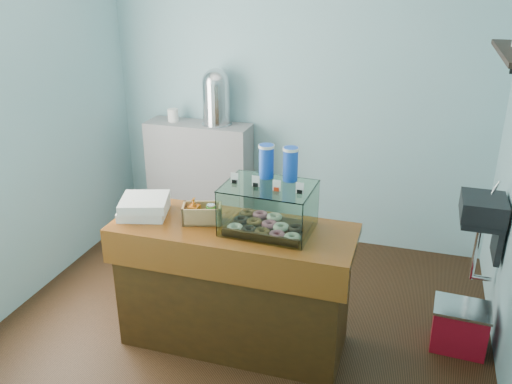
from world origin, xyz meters
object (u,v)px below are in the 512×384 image
(coffee_urn, at_px, (216,96))
(red_cooler, at_px, (460,327))
(display_case, at_px, (270,204))
(counter, at_px, (234,285))

(coffee_urn, distance_m, red_cooler, 2.80)
(display_case, xyz_separation_m, red_cooler, (1.28, 0.34, -0.90))
(display_case, distance_m, coffee_urn, 1.83)
(counter, xyz_separation_m, red_cooler, (1.51, 0.39, -0.29))
(counter, xyz_separation_m, display_case, (0.23, 0.06, 0.61))
(counter, height_order, display_case, display_case)
(counter, xyz_separation_m, coffee_urn, (-0.72, 1.59, 0.91))
(counter, distance_m, coffee_urn, 1.97)
(coffee_urn, bearing_deg, red_cooler, -28.35)
(counter, distance_m, display_case, 0.66)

